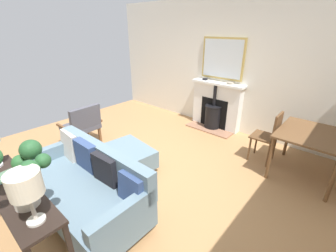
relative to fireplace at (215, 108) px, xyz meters
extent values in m
cube|color=#A87A4C|center=(2.38, -0.03, -0.47)|extent=(5.17, 6.18, 0.01)
cube|color=silver|center=(-0.20, -0.03, 0.92)|extent=(0.12, 6.18, 2.77)
cube|color=#93664C|center=(0.23, 0.00, -0.45)|extent=(0.33, 1.09, 0.03)
cube|color=white|center=(-0.04, 0.00, 0.04)|extent=(0.21, 1.14, 1.02)
cube|color=black|center=(0.04, 0.00, -0.10)|extent=(0.06, 0.65, 0.68)
cylinder|color=black|center=(0.08, 0.00, -0.19)|extent=(0.36, 0.36, 0.51)
cylinder|color=black|center=(0.08, 0.00, 0.08)|extent=(0.38, 0.38, 0.02)
cylinder|color=black|center=(0.08, 0.00, 0.32)|extent=(0.07, 0.07, 0.46)
cube|color=white|center=(-0.01, 0.00, 0.58)|extent=(0.26, 1.22, 0.05)
cube|color=tan|center=(-0.12, 0.00, 1.09)|extent=(0.04, 0.97, 0.86)
cube|color=silver|center=(-0.10, 0.00, 1.09)|extent=(0.01, 0.89, 0.78)
cylinder|color=black|center=(-0.02, -0.34, 0.62)|extent=(0.12, 0.12, 0.04)
torus|color=black|center=(-0.02, -0.34, 0.63)|extent=(0.12, 0.12, 0.01)
cylinder|color=#9E9384|center=(-0.02, 0.28, 0.62)|extent=(0.15, 0.15, 0.04)
torus|color=#9E9384|center=(-0.02, 0.28, 0.64)|extent=(0.15, 0.15, 0.01)
cylinder|color=#B2B2B7|center=(3.75, -0.64, -0.42)|extent=(0.04, 0.04, 0.10)
cylinder|color=#B2B2B7|center=(3.09, -0.64, -0.42)|extent=(0.04, 0.04, 0.10)
cylinder|color=#B2B2B7|center=(3.09, 0.90, -0.42)|extent=(0.04, 0.04, 0.10)
cube|color=slate|center=(3.42, 0.13, -0.20)|extent=(0.82, 1.82, 0.33)
cube|color=slate|center=(3.07, 0.13, 0.15)|extent=(0.14, 1.81, 0.38)
cube|color=slate|center=(3.42, -0.72, 0.06)|extent=(0.78, 0.12, 0.19)
cube|color=slate|center=(3.42, 0.98, 0.06)|extent=(0.78, 0.12, 0.19)
cube|color=beige|center=(3.17, -0.56, 0.14)|extent=(0.19, 0.41, 0.41)
cube|color=#334775|center=(3.17, -0.11, 0.15)|extent=(0.11, 0.41, 0.41)
cube|color=black|center=(3.17, 0.33, 0.13)|extent=(0.14, 0.39, 0.38)
cube|color=#334775|center=(3.17, 0.81, 0.11)|extent=(0.15, 0.33, 0.34)
cylinder|color=#B2B2B7|center=(2.59, -0.55, -0.42)|extent=(0.04, 0.04, 0.09)
cylinder|color=#B2B2B7|center=(2.68, 0.12, -0.42)|extent=(0.04, 0.04, 0.09)
cylinder|color=#B2B2B7|center=(2.13, -0.49, -0.42)|extent=(0.04, 0.04, 0.09)
cylinder|color=#B2B2B7|center=(2.22, 0.17, -0.42)|extent=(0.04, 0.04, 0.09)
cube|color=slate|center=(2.40, -0.19, -0.23)|extent=(0.68, 0.90, 0.29)
cube|color=brown|center=(2.24, -1.83, -0.29)|extent=(0.05, 0.05, 0.35)
cube|color=brown|center=(2.75, -1.81, -0.29)|extent=(0.05, 0.05, 0.35)
cube|color=brown|center=(2.22, -1.35, -0.29)|extent=(0.05, 0.05, 0.35)
cube|color=brown|center=(2.73, -1.33, -0.29)|extent=(0.05, 0.05, 0.35)
cube|color=#4C4C56|center=(2.49, -1.58, -0.10)|extent=(0.62, 0.58, 0.08)
cube|color=#4C4C56|center=(2.48, -1.33, 0.16)|extent=(0.60, 0.14, 0.43)
cube|color=brown|center=(2.17, -1.59, -0.01)|extent=(0.06, 0.53, 0.04)
cube|color=brown|center=(2.81, -1.57, -0.01)|extent=(0.06, 0.53, 0.04)
cube|color=black|center=(3.91, -0.61, -0.11)|extent=(0.04, 0.04, 0.72)
cube|color=black|center=(4.05, 0.13, 0.27)|extent=(0.34, 1.54, 0.03)
cylinder|color=beige|center=(4.05, 0.70, 0.29)|extent=(0.14, 0.14, 0.02)
cylinder|color=beige|center=(4.05, 0.70, 0.43)|extent=(0.03, 0.03, 0.25)
cylinder|color=silver|center=(4.05, 0.70, 0.65)|extent=(0.24, 0.24, 0.19)
cylinder|color=silver|center=(4.03, 0.46, 0.36)|extent=(0.20, 0.20, 0.14)
cylinder|color=brown|center=(4.03, 0.46, 0.52)|extent=(0.02, 0.02, 0.18)
sphere|color=#26562D|center=(4.08, 0.56, 0.65)|extent=(0.12, 0.12, 0.12)
sphere|color=#26562D|center=(3.98, 0.59, 0.68)|extent=(0.16, 0.16, 0.16)
sphere|color=#26562D|center=(3.86, 0.56, 0.69)|extent=(0.13, 0.13, 0.13)
sphere|color=#26562D|center=(3.88, 0.39, 0.75)|extent=(0.18, 0.18, 0.18)
sphere|color=#2D6633|center=(3.97, 0.32, 0.63)|extent=(0.14, 0.14, 0.14)
cube|color=#38517F|center=(4.05, -0.11, 0.30)|extent=(0.28, 0.23, 0.02)
cube|color=#4C7056|center=(4.06, -0.11, 0.32)|extent=(0.26, 0.21, 0.02)
cylinder|color=brown|center=(0.25, 1.63, -0.11)|extent=(0.05, 0.05, 0.71)
cylinder|color=brown|center=(1.17, 1.63, -0.11)|extent=(0.05, 0.05, 0.71)
cylinder|color=brown|center=(1.17, 2.43, -0.11)|extent=(0.05, 0.05, 0.71)
cube|color=brown|center=(0.71, 2.03, 0.26)|extent=(1.02, 0.89, 0.03)
cylinder|color=brown|center=(0.55, 1.20, -0.24)|extent=(0.03, 0.03, 0.45)
cylinder|color=brown|center=(0.87, 1.21, -0.24)|extent=(0.03, 0.03, 0.45)
cylinder|color=brown|center=(0.55, 1.52, -0.24)|extent=(0.03, 0.03, 0.45)
cylinder|color=brown|center=(0.87, 1.53, -0.24)|extent=(0.03, 0.03, 0.45)
cube|color=brown|center=(0.71, 1.36, -0.01)|extent=(0.41, 0.41, 0.02)
cube|color=brown|center=(0.71, 1.53, 0.23)|extent=(0.36, 0.04, 0.44)
camera|label=1|loc=(4.34, 2.36, 1.70)|focal=23.69mm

